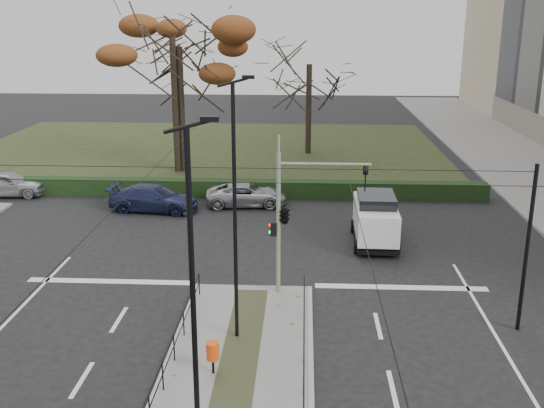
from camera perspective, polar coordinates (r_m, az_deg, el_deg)
The scene contains 17 objects.
ground at distance 21.62m, azimuth -2.72°, elevation -13.00°, with size 140.00×140.00×0.00m, color black.
median_island at distance 19.47m, azimuth -3.47°, elevation -16.44°, with size 4.40×15.00×0.14m, color slate.
park at distance 52.41m, azimuth -5.89°, elevation 4.83°, with size 38.00×26.00×0.10m, color #242F17.
hedge at distance 39.48m, azimuth -8.81°, elevation 1.48°, with size 38.00×1.00×1.00m, color black.
median_railing at distance 18.90m, azimuth -3.55°, elevation -14.31°, with size 4.14×13.24×0.92m.
catenary at distance 21.67m, azimuth -2.43°, elevation -2.97°, with size 20.00×34.00×6.00m.
traffic_light at distance 24.32m, azimuth 1.34°, elevation -0.77°, with size 3.88×2.14×5.63m.
litter_bin at distance 19.87m, azimuth -5.34°, elevation -13.03°, with size 0.40×0.40×1.03m.
streetlamp_median_near at distance 14.08m, azimuth -6.98°, elevation -9.47°, with size 0.72×0.15×8.61m.
streetlamp_median_far at distance 20.47m, azimuth -3.30°, elevation -0.67°, with size 0.73×0.15×8.78m.
parked_car_first at distance 42.03m, azimuth -22.66°, elevation 1.69°, with size 1.84×4.56×1.55m, color #96999D.
parked_car_third at distance 36.51m, azimuth -10.56°, elevation 0.51°, with size 2.04×5.02×1.46m, color #1F264A.
parked_car_fourth at distance 36.91m, azimuth -2.32°, elevation 0.83°, with size 2.14×4.65×1.29m, color #96999D.
white_van at distance 31.09m, azimuth 9.24°, elevation -1.22°, with size 2.19×4.63×2.44m.
rust_tree at distance 44.10m, azimuth -8.93°, elevation 14.49°, with size 9.83×9.83×11.96m.
bare_tree_center at distance 49.99m, azimuth 3.36°, elevation 11.82°, with size 6.97×6.97×9.21m.
bare_tree_near at distance 44.32m, azimuth -8.30°, elevation 12.99°, with size 6.22×6.22×11.34m.
Camera 1 is at (1.96, -18.70, 10.68)m, focal length 42.00 mm.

